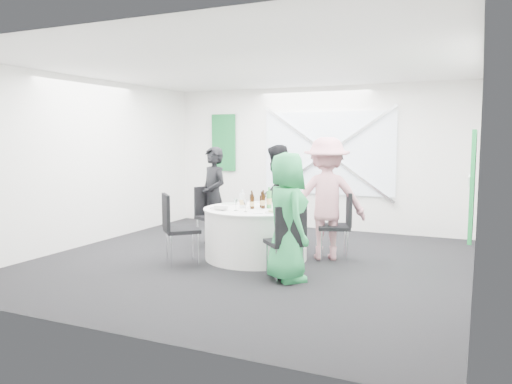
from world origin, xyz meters
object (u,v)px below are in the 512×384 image
at_px(chair_back_right, 340,220).
at_px(green_water_bottle, 269,200).
at_px(chair_front_left, 175,223).
at_px(person_man_back, 277,194).
at_px(chair_back, 277,213).
at_px(person_woman_green, 287,217).
at_px(chair_front_right, 287,236).
at_px(clear_water_bottle, 242,201).
at_px(person_man_back_left, 213,196).
at_px(person_woman_pink, 326,199).
at_px(banquet_table, 256,233).
at_px(chair_back_left, 210,211).

relative_size(chair_back_right, green_water_bottle, 3.20).
bearing_deg(chair_front_left, person_man_back, -64.46).
distance_m(chair_back, person_woman_green, 2.28).
bearing_deg(chair_front_right, clear_water_bottle, -81.61).
xyz_separation_m(chair_front_right, person_man_back_left, (-1.90, 1.52, 0.26)).
xyz_separation_m(chair_back, green_water_bottle, (0.30, -1.07, 0.37)).
xyz_separation_m(person_man_back, person_woman_pink, (1.09, -0.74, 0.06)).
bearing_deg(chair_front_left, green_water_bottle, -92.96).
bearing_deg(chair_back_right, banquet_table, -90.00).
relative_size(banquet_table, chair_front_left, 1.53).
bearing_deg(person_man_back, person_woman_green, 18.71).
xyz_separation_m(person_man_back, person_woman_green, (0.96, -2.05, -0.03)).
relative_size(person_woman_green, green_water_bottle, 5.15).
distance_m(chair_back_right, person_woman_pink, 0.38).
bearing_deg(person_man_back, chair_front_left, -27.08).
height_order(green_water_bottle, clear_water_bottle, green_water_bottle).
distance_m(chair_front_right, chair_front_left, 1.72).
bearing_deg(chair_back_right, person_man_back_left, -114.50).
bearing_deg(person_woman_green, green_water_bottle, -8.90).
bearing_deg(green_water_bottle, chair_back_left, 160.64).
xyz_separation_m(chair_back, chair_front_left, (-0.75, -1.99, 0.08)).
distance_m(chair_front_left, person_woman_pink, 2.24).
bearing_deg(person_man_back_left, chair_front_left, -53.21).
relative_size(person_man_back_left, person_woman_pink, 0.91).
xyz_separation_m(chair_back, clear_water_bottle, (-0.07, -1.23, 0.35)).
height_order(banquet_table, person_man_back_left, person_man_back_left).
height_order(person_man_back_left, green_water_bottle, person_man_back_left).
distance_m(banquet_table, person_woman_pink, 1.17).
relative_size(chair_front_left, clear_water_bottle, 3.62).
height_order(chair_back_left, person_man_back, person_man_back).
distance_m(banquet_table, person_man_back, 1.24).
height_order(banquet_table, clear_water_bottle, clear_water_bottle).
distance_m(chair_back_left, green_water_bottle, 1.38).
bearing_deg(banquet_table, green_water_bottle, 21.99).
height_order(chair_back_right, person_man_back, person_man_back).
relative_size(chair_back_right, chair_front_right, 1.05).
bearing_deg(chair_back, clear_water_bottle, -99.28).
distance_m(chair_front_right, person_man_back, 2.29).
relative_size(chair_back, person_woman_green, 0.55).
xyz_separation_m(banquet_table, person_man_back_left, (-1.06, 0.60, 0.45)).
xyz_separation_m(banquet_table, person_woman_green, (0.83, -0.90, 0.43)).
relative_size(chair_back_right, person_man_back_left, 0.61).
bearing_deg(chair_front_right, green_water_bottle, -98.78).
height_order(chair_front_left, clear_water_bottle, clear_water_bottle).
relative_size(chair_back_right, chair_front_left, 0.99).
bearing_deg(banquet_table, chair_front_right, -47.30).
relative_size(chair_front_left, person_man_back, 0.60).
relative_size(chair_back, chair_back_left, 0.90).
bearing_deg(chair_back_left, chair_back, -31.46).
height_order(banquet_table, person_woman_pink, person_woman_pink).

